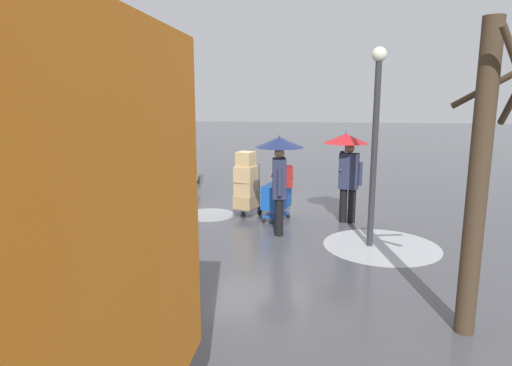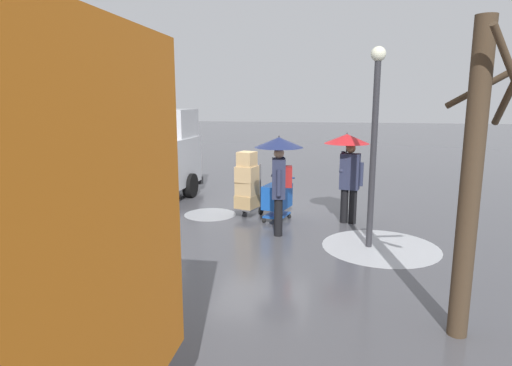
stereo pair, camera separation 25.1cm
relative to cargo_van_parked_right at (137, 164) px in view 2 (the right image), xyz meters
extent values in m
plane|color=#4C4C51|center=(-3.43, -0.02, -1.18)|extent=(90.00, 90.00, 0.00)
cylinder|color=#999BA0|center=(-2.18, 0.54, -1.18)|extent=(1.32, 1.32, 0.01)
cylinder|color=#ADAFB5|center=(-6.22, 2.36, -1.18)|extent=(2.31, 2.31, 0.01)
cube|color=#B7BABF|center=(0.01, 0.26, -0.12)|extent=(2.22, 5.29, 1.40)
cube|color=#B7BABF|center=(-0.08, -1.64, 1.00)|extent=(1.91, 1.49, 0.84)
cube|color=black|center=(-0.12, -2.35, 0.20)|extent=(1.66, 0.14, 0.63)
cube|color=#232326|center=(-0.12, -2.39, -0.86)|extent=(1.97, 0.26, 0.24)
cylinder|color=black|center=(0.91, -1.40, -0.82)|extent=(0.28, 0.73, 0.72)
cylinder|color=black|center=(-1.05, -1.30, -0.82)|extent=(0.28, 0.73, 0.72)
cylinder|color=black|center=(1.07, 1.82, -0.82)|extent=(0.28, 0.73, 0.72)
cylinder|color=black|center=(-0.89, 1.92, -0.82)|extent=(0.28, 0.73, 0.72)
cube|color=#1951B2|center=(-3.93, 0.79, -0.58)|extent=(0.69, 0.86, 0.56)
cube|color=#1951B2|center=(-3.93, 0.79, -1.04)|extent=(0.62, 0.78, 0.04)
cylinder|color=#1951B2|center=(-4.04, 0.38, -0.18)|extent=(0.57, 0.18, 0.04)
sphere|color=black|center=(-4.06, 1.14, -1.13)|extent=(0.10, 0.10, 0.10)
sphere|color=black|center=(-3.66, 1.03, -1.13)|extent=(0.10, 0.10, 0.10)
sphere|color=black|center=(-4.21, 0.55, -1.13)|extent=(0.10, 0.10, 0.10)
sphere|color=black|center=(-3.81, 0.44, -1.13)|extent=(0.10, 0.10, 0.10)
cube|color=#515156|center=(-3.14, 0.54, -0.96)|extent=(0.64, 0.72, 0.03)
cylinder|color=#515156|center=(-3.44, 0.32, -0.41)|extent=(0.04, 0.04, 1.10)
cylinder|color=#515156|center=(-3.02, 0.19, -0.41)|extent=(0.04, 0.04, 1.10)
cylinder|color=black|center=(-3.46, 0.32, -1.08)|extent=(0.11, 0.21, 0.20)
cylinder|color=black|center=(-3.01, 0.18, -1.08)|extent=(0.11, 0.21, 0.20)
cube|color=tan|center=(-3.14, 0.54, -0.79)|extent=(0.61, 0.63, 0.32)
cube|color=tan|center=(-3.14, 0.54, -0.46)|extent=(0.57, 0.57, 0.34)
cube|color=tan|center=(-3.14, 0.54, -0.10)|extent=(0.57, 0.59, 0.39)
cube|color=tan|center=(-3.14, 0.54, 0.28)|extent=(0.49, 0.50, 0.36)
cylinder|color=black|center=(-5.73, 0.71, -0.77)|extent=(0.18, 0.18, 0.82)
cylinder|color=black|center=(-5.53, 0.67, -0.77)|extent=(0.18, 0.18, 0.82)
cube|color=#282D47|center=(-5.63, 0.69, 0.06)|extent=(0.48, 0.36, 0.84)
sphere|color=#8C6647|center=(-5.63, 0.69, 0.60)|extent=(0.22, 0.22, 0.22)
cylinder|color=#282D47|center=(-5.88, 0.74, 0.01)|extent=(0.10, 0.10, 0.55)
cylinder|color=#282D47|center=(-5.45, 0.67, 0.28)|extent=(0.15, 0.32, 0.50)
cylinder|color=#333338|center=(-5.53, 0.67, 0.44)|extent=(0.02, 0.02, 0.86)
cone|color=red|center=(-5.53, 0.67, 0.82)|extent=(1.04, 1.04, 0.22)
sphere|color=#333338|center=(-5.53, 0.67, 0.95)|extent=(0.04, 0.04, 0.04)
cylinder|color=black|center=(-4.12, 1.97, -0.77)|extent=(0.18, 0.18, 0.82)
cylinder|color=black|center=(-4.09, 1.77, -0.77)|extent=(0.18, 0.18, 0.82)
cube|color=#282D47|center=(-4.10, 1.87, 0.06)|extent=(0.34, 0.48, 0.84)
sphere|color=tan|center=(-4.10, 1.87, 0.60)|extent=(0.22, 0.22, 0.22)
cylinder|color=#282D47|center=(-4.14, 2.13, 0.01)|extent=(0.10, 0.10, 0.55)
cylinder|color=#282D47|center=(-4.06, 1.69, 0.28)|extent=(0.31, 0.14, 0.50)
cylinder|color=#333338|center=(-4.09, 1.77, 0.44)|extent=(0.02, 0.02, 0.86)
cone|color=navy|center=(-4.09, 1.77, 0.82)|extent=(1.04, 1.04, 0.22)
sphere|color=#333338|center=(-4.09, 1.77, 0.95)|extent=(0.04, 0.04, 0.04)
cube|color=maroon|center=(-4.30, 1.84, 0.10)|extent=(0.20, 0.32, 0.44)
cylinder|color=#423323|center=(-6.84, 5.58, 0.73)|extent=(0.24, 0.24, 3.81)
cylinder|color=#423323|center=(-7.03, 5.81, 2.11)|extent=(0.57, 0.47, 0.78)
cylinder|color=#423323|center=(-7.14, 5.57, 1.75)|extent=(0.09, 0.66, 0.67)
cylinder|color=#423323|center=(-7.07, 5.16, 1.91)|extent=(0.90, 0.54, 0.62)
cylinder|color=#2D2D33|center=(-5.99, 2.36, 0.62)|extent=(0.12, 0.12, 3.60)
sphere|color=#EAEACC|center=(-5.99, 2.36, 2.54)|extent=(0.28, 0.28, 0.28)
camera|label=1|loc=(-5.00, 11.02, 1.73)|focal=30.67mm
camera|label=2|loc=(-5.25, 10.97, 1.73)|focal=30.67mm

